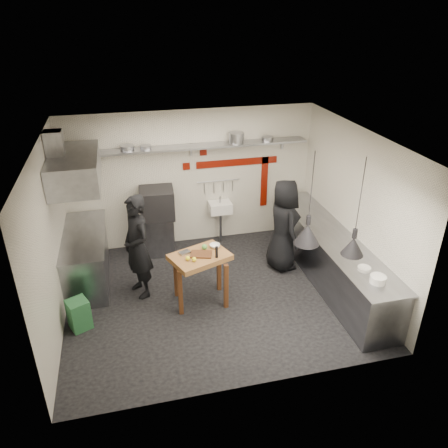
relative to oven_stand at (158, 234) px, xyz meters
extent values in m
plane|color=black|center=(0.78, -1.75, -0.40)|extent=(5.00, 5.00, 0.00)
plane|color=beige|center=(0.78, -1.75, 2.40)|extent=(5.00, 5.00, 0.00)
cube|color=silver|center=(0.78, 0.35, 1.00)|extent=(5.00, 0.04, 2.80)
cube|color=silver|center=(0.78, -3.85, 1.00)|extent=(5.00, 0.04, 2.80)
cube|color=silver|center=(-1.72, -1.75, 1.00)|extent=(0.04, 4.20, 2.80)
cube|color=silver|center=(3.28, -1.75, 1.00)|extent=(0.04, 4.20, 2.80)
cube|color=#690F04|center=(1.73, 0.33, 1.28)|extent=(1.70, 0.02, 0.14)
cube|color=#690F04|center=(2.33, 0.33, 0.80)|extent=(0.14, 0.02, 1.10)
cube|color=#690F04|center=(1.03, 0.33, 1.55)|extent=(0.14, 0.02, 0.14)
cube|color=#690F04|center=(0.68, 0.33, 1.28)|extent=(0.14, 0.02, 0.14)
cube|color=gray|center=(0.78, 0.17, 1.72)|extent=(4.60, 0.34, 0.04)
cube|color=gray|center=(-1.12, 0.32, 1.62)|extent=(0.04, 0.06, 0.24)
cube|color=gray|center=(0.78, 0.32, 1.62)|extent=(0.04, 0.06, 0.24)
cube|color=gray|center=(2.68, 0.32, 1.62)|extent=(0.04, 0.06, 0.24)
cylinder|color=gray|center=(-0.43, 0.17, 1.79)|extent=(0.27, 0.27, 0.09)
cylinder|color=gray|center=(-0.09, 0.17, 1.78)|extent=(0.26, 0.26, 0.07)
cylinder|color=gray|center=(1.67, 0.17, 1.84)|extent=(0.36, 0.36, 0.20)
cylinder|color=gray|center=(2.31, 0.17, 1.78)|extent=(0.27, 0.27, 0.08)
cube|color=gray|center=(0.00, 0.00, 0.00)|extent=(0.66, 0.61, 0.80)
cube|color=black|center=(0.02, -0.01, 0.69)|extent=(0.70, 0.65, 0.58)
cube|color=#690F04|center=(0.00, -0.30, 0.69)|extent=(0.44, 0.05, 0.46)
cube|color=black|center=(0.00, -0.28, 0.69)|extent=(0.38, 0.04, 0.34)
cube|color=white|center=(1.33, 0.17, 0.38)|extent=(0.46, 0.34, 0.22)
cylinder|color=gray|center=(1.33, 0.17, 0.56)|extent=(0.03, 0.03, 0.14)
cylinder|color=gray|center=(1.33, 0.13, -0.06)|extent=(0.06, 0.06, 0.66)
cylinder|color=gray|center=(1.33, 0.31, 0.92)|extent=(0.90, 0.02, 0.02)
cube|color=gray|center=(2.93, -1.75, 0.05)|extent=(0.70, 3.80, 0.90)
cube|color=gray|center=(2.93, -1.75, 0.52)|extent=(0.76, 3.90, 0.03)
cylinder|color=white|center=(2.90, -3.26, 0.59)|extent=(0.26, 0.26, 0.11)
cylinder|color=white|center=(2.88, -2.91, 0.56)|extent=(0.23, 0.23, 0.05)
cube|color=gray|center=(-1.37, -0.70, 0.05)|extent=(0.70, 1.90, 0.90)
cube|color=gray|center=(-1.37, -0.70, 0.52)|extent=(0.76, 2.00, 0.03)
cube|color=gray|center=(-1.32, -0.70, 1.75)|extent=(0.78, 1.60, 0.50)
cube|color=gray|center=(-1.57, -0.70, 2.15)|extent=(0.28, 0.28, 0.50)
cube|color=#235A32|center=(-1.45, -2.08, -0.15)|extent=(0.40, 0.40, 0.50)
cube|color=#502C16|center=(0.55, -1.86, 0.53)|extent=(0.40, 0.33, 0.02)
cylinder|color=black|center=(0.77, -2.00, 0.62)|extent=(0.06, 0.06, 0.20)
sphere|color=yellow|center=(0.30, -1.98, 0.56)|extent=(0.08, 0.08, 0.07)
sphere|color=yellow|center=(0.40, -2.03, 0.56)|extent=(0.08, 0.08, 0.07)
sphere|color=#519840|center=(0.63, -1.71, 0.57)|extent=(0.11, 0.11, 0.09)
cube|color=gray|center=(0.29, -1.75, 0.54)|extent=(0.21, 0.18, 0.03)
imported|color=white|center=(0.81, -1.67, 0.55)|extent=(0.23, 0.23, 0.06)
imported|color=black|center=(-0.45, -1.37, 0.52)|extent=(0.67, 0.79, 1.85)
imported|color=black|center=(2.25, -1.12, 0.49)|extent=(0.64, 0.92, 1.78)
camera|label=1|loc=(-0.53, -7.89, 4.18)|focal=35.00mm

